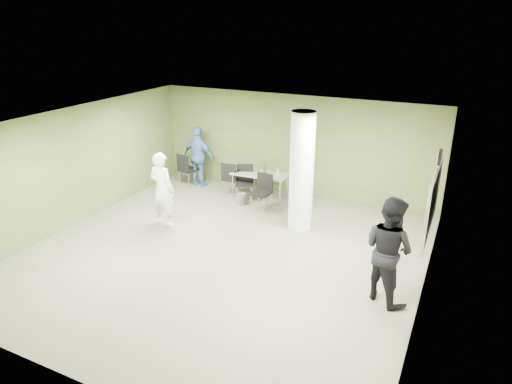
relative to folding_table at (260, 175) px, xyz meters
The scene contains 17 objects.
floor 3.38m from the folding_table, 78.93° to the right, with size 8.00×8.00×0.00m, color #555543.
ceiling 3.93m from the folding_table, 78.93° to the right, with size 8.00×8.00×0.00m, color white.
wall_back 1.22m from the folding_table, 49.61° to the left, with size 8.00×0.02×2.80m, color #495528.
wall_left 4.73m from the folding_table, 135.97° to the right, with size 0.02×8.00×2.80m, color #495528.
wall_right_cream 5.71m from the folding_table, 35.05° to the right, with size 0.02×8.00×2.80m, color beige.
column 2.18m from the folding_table, 37.42° to the right, with size 0.56×0.56×2.80m, color silver.
whiteboard 5.07m from the folding_table, 24.23° to the right, with size 0.05×2.30×1.30m.
wall_clock 5.27m from the folding_table, 24.23° to the right, with size 0.06×0.32×0.32m.
folding_table is the anchor object (origin of this frame).
wastebasket 0.85m from the folding_table, 114.96° to the right, with size 0.26×0.26×0.30m, color #4C4C4C.
chair_back_left 2.41m from the folding_table, behind, with size 0.58×0.58×0.98m.
chair_back_right 0.87m from the folding_table, behind, with size 0.48×0.48×0.96m.
chair_table_left 0.45m from the folding_table, 159.47° to the right, with size 0.61×0.61×0.94m.
chair_table_right 0.73m from the folding_table, 59.96° to the right, with size 0.50×0.50×0.95m.
woman_white 2.90m from the folding_table, 118.23° to the right, with size 0.66×0.43×1.82m, color white.
man_black 5.27m from the folding_table, 39.91° to the right, with size 0.95×0.74×1.95m, color black.
man_blue 2.08m from the folding_table, behind, with size 1.05×0.44×1.79m, color #4266A4.
Camera 1 is at (4.36, -7.39, 4.75)m, focal length 32.00 mm.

